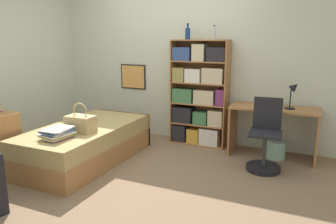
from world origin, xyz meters
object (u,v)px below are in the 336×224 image
(bottle_brown, at_px, (214,34))
(desk_lamp, at_px, (294,91))
(desk_chair, at_px, (265,146))
(bookcase, at_px, (199,96))
(bottle_green, at_px, (188,33))
(bed, at_px, (86,143))
(waste_bin, at_px, (276,149))
(handbag, at_px, (81,123))
(book_stack_on_bed, at_px, (57,133))
(desk, at_px, (273,122))

(bottle_brown, relative_size, desk_lamp, 0.54)
(desk_lamp, distance_m, desk_chair, 0.86)
(bookcase, bearing_deg, bottle_green, -168.45)
(bed, relative_size, desk_chair, 2.10)
(desk_lamp, relative_size, waste_bin, 1.44)
(bottle_brown, height_order, desk_chair, bottle_brown)
(bookcase, height_order, desk_lamp, bookcase)
(handbag, xyz_separation_m, desk_chair, (2.13, 0.92, -0.29))
(book_stack_on_bed, xyz_separation_m, bottle_green, (0.90, 1.86, 1.15))
(book_stack_on_bed, bearing_deg, desk_chair, 30.15)
(desk_lamp, xyz_separation_m, desk_chair, (-0.26, -0.51, -0.65))
(desk_chair, bearing_deg, waste_bin, 78.50)
(bottle_brown, relative_size, desk, 0.17)
(bookcase, height_order, waste_bin, bookcase)
(bookcase, distance_m, waste_bin, 1.37)
(waste_bin, bearing_deg, desk, 140.99)
(desk, xyz_separation_m, desk_chair, (-0.03, -0.52, -0.19))
(bottle_green, xyz_separation_m, desk, (1.32, -0.07, -1.21))
(bookcase, relative_size, bottle_green, 6.87)
(desk, bearing_deg, handbag, -146.48)
(bed, xyz_separation_m, desk, (2.29, 1.20, 0.25))
(bed, height_order, desk_lamp, desk_lamp)
(desk_chair, bearing_deg, desk, 86.68)
(handbag, xyz_separation_m, bottle_green, (0.85, 1.50, 1.11))
(bottle_green, relative_size, desk_lamp, 0.62)
(book_stack_on_bed, relative_size, desk_lamp, 1.03)
(bottle_green, relative_size, desk_chair, 0.26)
(book_stack_on_bed, distance_m, bottle_brown, 2.56)
(book_stack_on_bed, bearing_deg, desk, 38.85)
(desk, bearing_deg, desk_chair, -93.32)
(handbag, bearing_deg, desk, 33.52)
(bottle_green, bearing_deg, bottle_brown, 4.87)
(bed, height_order, waste_bin, bed)
(book_stack_on_bed, relative_size, bottle_green, 1.66)
(bottle_green, relative_size, waste_bin, 0.89)
(bottle_green, relative_size, bottle_brown, 1.15)
(bookcase, xyz_separation_m, desk_chair, (1.11, -0.62, -0.46))
(book_stack_on_bed, distance_m, bottle_green, 2.37)
(waste_bin, bearing_deg, book_stack_on_bed, -142.77)
(handbag, distance_m, bookcase, 1.86)
(desk, height_order, desk_lamp, desk_lamp)
(bed, distance_m, bottle_brown, 2.38)
(book_stack_on_bed, distance_m, desk, 2.85)
(bed, bearing_deg, desk_chair, 16.79)
(bed, xyz_separation_m, bottle_green, (0.97, 1.27, 1.46))
(bed, relative_size, book_stack_on_bed, 4.89)
(bottle_brown, distance_m, desk_lamp, 1.37)
(bottle_green, height_order, bottle_brown, bottle_green)
(bookcase, xyz_separation_m, bottle_green, (-0.18, -0.04, 0.94))
(waste_bin, bearing_deg, bookcase, 172.38)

